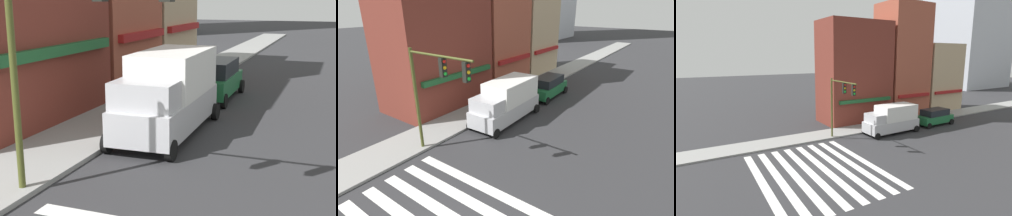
# 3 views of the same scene
# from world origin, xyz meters

# --- Properties ---
(storefront_row) EXTENTS (22.38, 5.30, 15.01)m
(storefront_row) POSITION_xyz_m (16.93, 11.50, 6.34)
(storefront_row) COLOR maroon
(storefront_row) RESTS_ON ground_plane
(traffic_signal) EXTENTS (0.32, 4.55, 6.06)m
(traffic_signal) POSITION_xyz_m (4.55, 4.74, 4.38)
(traffic_signal) COLOR #474C1E
(traffic_signal) RESTS_ON ground_plane
(box_truck_silver) EXTENTS (6.26, 2.42, 3.04)m
(box_truck_silver) POSITION_xyz_m (10.93, 4.70, 1.59)
(box_truck_silver) COLOR #B7B7BC
(box_truck_silver) RESTS_ON ground_plane
(suv_green) EXTENTS (4.75, 2.12, 1.94)m
(suv_green) POSITION_xyz_m (17.58, 4.70, 1.03)
(suv_green) COLOR #1E6638
(suv_green) RESTS_ON ground_plane
(pedestrian_orange_vest) EXTENTS (0.32, 0.32, 1.77)m
(pedestrian_orange_vest) POSITION_xyz_m (11.22, 6.66, 1.07)
(pedestrian_orange_vest) COLOR #23232D
(pedestrian_orange_vest) RESTS_ON sidewalk_left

